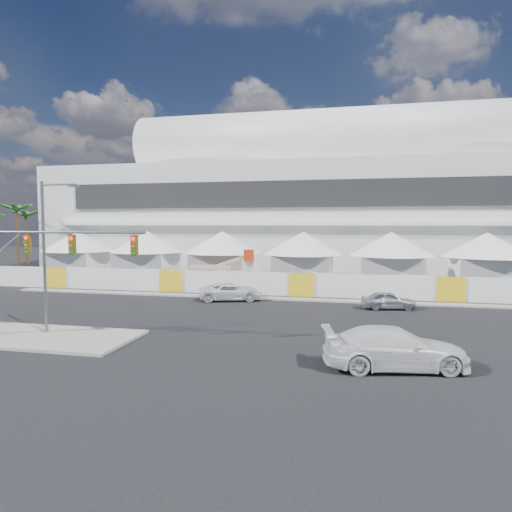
% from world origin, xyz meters
% --- Properties ---
extents(ground, '(160.00, 160.00, 0.00)m').
position_xyz_m(ground, '(0.00, 0.00, 0.00)').
color(ground, black).
rests_on(ground, ground).
extents(median_island, '(10.00, 5.00, 0.15)m').
position_xyz_m(median_island, '(-6.00, -3.00, 0.07)').
color(median_island, gray).
rests_on(median_island, ground).
extents(far_curb, '(80.00, 1.20, 0.12)m').
position_xyz_m(far_curb, '(20.00, 12.50, 0.06)').
color(far_curb, gray).
rests_on(far_curb, ground).
extents(stadium, '(80.00, 24.80, 21.98)m').
position_xyz_m(stadium, '(8.71, 41.50, 9.45)').
color(stadium, silver).
rests_on(stadium, ground).
extents(tent_row, '(53.40, 8.40, 5.40)m').
position_xyz_m(tent_row, '(0.50, 24.00, 3.15)').
color(tent_row, white).
rests_on(tent_row, ground).
extents(hoarding_fence, '(70.00, 0.25, 2.00)m').
position_xyz_m(hoarding_fence, '(6.00, 14.50, 1.00)').
color(hoarding_fence, white).
rests_on(hoarding_fence, ground).
extents(palm_cluster, '(10.60, 10.60, 8.55)m').
position_xyz_m(palm_cluster, '(-33.46, 29.50, 6.88)').
color(palm_cluster, '#47331E').
rests_on(palm_cluster, ground).
extents(sedan_silver, '(2.19, 4.08, 1.32)m').
position_xyz_m(sedan_silver, '(12.91, 10.00, 0.66)').
color(sedan_silver, '#AEADB2').
rests_on(sedan_silver, ground).
extents(pickup_curb, '(3.80, 5.61, 1.43)m').
position_xyz_m(pickup_curb, '(0.59, 11.17, 0.71)').
color(pickup_curb, silver).
rests_on(pickup_curb, ground).
extents(pickup_near, '(3.68, 6.55, 1.79)m').
position_xyz_m(pickup_near, '(12.30, -4.18, 0.90)').
color(pickup_near, silver).
rests_on(pickup_near, ground).
extents(traffic_mast, '(9.71, 0.63, 6.47)m').
position_xyz_m(traffic_mast, '(-6.90, -3.27, 3.83)').
color(traffic_mast, slate).
rests_on(traffic_mast, median_island).
extents(streetlight_median, '(2.34, 0.23, 8.45)m').
position_xyz_m(streetlight_median, '(-6.19, -2.23, 5.00)').
color(streetlight_median, gray).
rests_on(streetlight_median, median_island).
extents(boom_lift, '(7.57, 2.32, 3.77)m').
position_xyz_m(boom_lift, '(-3.78, 17.15, 1.01)').
color(boom_lift, red).
rests_on(boom_lift, ground).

